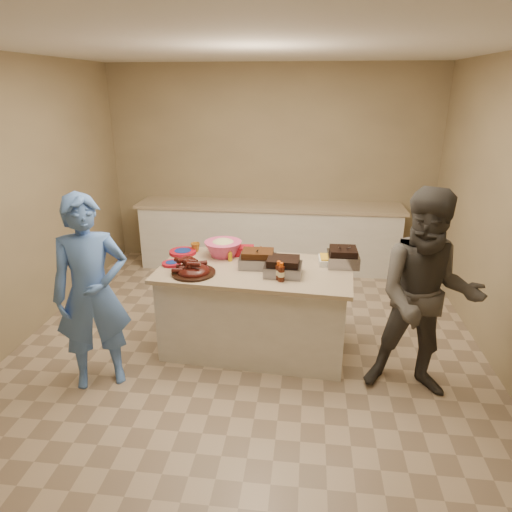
# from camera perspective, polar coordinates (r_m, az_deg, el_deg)

# --- Properties ---
(room) EXTENTS (4.50, 5.00, 2.70)m
(room) POSITION_cam_1_polar(r_m,az_deg,el_deg) (4.55, -1.00, -11.42)
(room) COLOR #9A8662
(room) RESTS_ON ground
(back_counter) EXTENTS (3.60, 0.64, 0.90)m
(back_counter) POSITION_cam_1_polar(r_m,az_deg,el_deg) (6.36, 1.61, 2.57)
(back_counter) COLOR silver
(back_counter) RESTS_ON ground
(island) EXTENTS (1.83, 1.05, 0.83)m
(island) POSITION_cam_1_polar(r_m,az_deg,el_deg) (4.57, -0.07, -11.28)
(island) COLOR silver
(island) RESTS_ON ground
(rib_platter) EXTENTS (0.50, 0.50, 0.16)m
(rib_platter) POSITION_cam_1_polar(r_m,az_deg,el_deg) (4.10, -7.81, -2.22)
(rib_platter) COLOR #44100B
(rib_platter) RESTS_ON island
(pulled_pork_tray) EXTENTS (0.34, 0.26, 0.10)m
(pulled_pork_tray) POSITION_cam_1_polar(r_m,az_deg,el_deg) (4.22, 0.21, -1.31)
(pulled_pork_tray) COLOR #47230F
(pulled_pork_tray) RESTS_ON island
(brisket_tray) EXTENTS (0.33, 0.28, 0.10)m
(brisket_tray) POSITION_cam_1_polar(r_m,az_deg,el_deg) (4.05, 3.39, -2.31)
(brisket_tray) COLOR black
(brisket_tray) RESTS_ON island
(roasting_pan) EXTENTS (0.29, 0.29, 0.11)m
(roasting_pan) POSITION_cam_1_polar(r_m,az_deg,el_deg) (4.33, 10.75, -1.12)
(roasting_pan) COLOR gray
(roasting_pan) RESTS_ON island
(coleslaw_bowl) EXTENTS (0.39, 0.39, 0.25)m
(coleslaw_bowl) POSITION_cam_1_polar(r_m,az_deg,el_deg) (4.50, -4.09, 0.04)
(coleslaw_bowl) COLOR #D74376
(coleslaw_bowl) RESTS_ON island
(sausage_plate) EXTENTS (0.38, 0.38, 0.05)m
(sausage_plate) POSITION_cam_1_polar(r_m,az_deg,el_deg) (4.43, 1.01, -0.27)
(sausage_plate) COLOR silver
(sausage_plate) RESTS_ON island
(mac_cheese_dish) EXTENTS (0.30, 0.23, 0.08)m
(mac_cheese_dish) POSITION_cam_1_polar(r_m,az_deg,el_deg) (4.35, 9.75, -0.96)
(mac_cheese_dish) COLOR yellow
(mac_cheese_dish) RESTS_ON island
(bbq_bottle_a) EXTENTS (0.06, 0.06, 0.17)m
(bbq_bottle_a) POSITION_cam_1_polar(r_m,az_deg,el_deg) (3.92, 3.15, -3.15)
(bbq_bottle_a) COLOR #3F160A
(bbq_bottle_a) RESTS_ON island
(bbq_bottle_b) EXTENTS (0.06, 0.06, 0.17)m
(bbq_bottle_b) POSITION_cam_1_polar(r_m,az_deg,el_deg) (3.95, 2.83, -2.92)
(bbq_bottle_b) COLOR #3F160A
(bbq_bottle_b) RESTS_ON island
(mustard_bottle) EXTENTS (0.04, 0.04, 0.11)m
(mustard_bottle) POSITION_cam_1_polar(r_m,az_deg,el_deg) (4.36, -3.24, -0.62)
(mustard_bottle) COLOR gold
(mustard_bottle) RESTS_ON island
(sauce_bowl) EXTENTS (0.13, 0.05, 0.12)m
(sauce_bowl) POSITION_cam_1_polar(r_m,az_deg,el_deg) (4.34, 0.17, -0.72)
(sauce_bowl) COLOR silver
(sauce_bowl) RESTS_ON island
(plate_stack_large) EXTENTS (0.28, 0.28, 0.03)m
(plate_stack_large) POSITION_cam_1_polar(r_m,az_deg,el_deg) (4.60, -9.13, 0.30)
(plate_stack_large) COLOR maroon
(plate_stack_large) RESTS_ON island
(plate_stack_small) EXTENTS (0.19, 0.19, 0.02)m
(plate_stack_small) POSITION_cam_1_polar(r_m,az_deg,el_deg) (4.33, -10.50, -1.09)
(plate_stack_small) COLOR maroon
(plate_stack_small) RESTS_ON island
(plastic_cup) EXTENTS (0.10, 0.09, 0.09)m
(plastic_cup) POSITION_cam_1_polar(r_m,az_deg,el_deg) (4.65, -7.54, 0.60)
(plastic_cup) COLOR #A7661A
(plastic_cup) RESTS_ON island
(basket_stack) EXTENTS (0.19, 0.15, 0.09)m
(basket_stack) POSITION_cam_1_polar(r_m,az_deg,el_deg) (4.51, -1.43, 0.13)
(basket_stack) COLOR maroon
(basket_stack) RESTS_ON island
(guest_blue) EXTENTS (1.24, 1.75, 0.40)m
(guest_blue) POSITION_cam_1_polar(r_m,az_deg,el_deg) (4.33, -18.50, -14.40)
(guest_blue) COLOR #507ED9
(guest_blue) RESTS_ON ground
(guest_gray) EXTENTS (1.05, 1.81, 0.65)m
(guest_gray) POSITION_cam_1_polar(r_m,az_deg,el_deg) (4.23, 19.05, -15.44)
(guest_gray) COLOR #4B4743
(guest_gray) RESTS_ON ground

